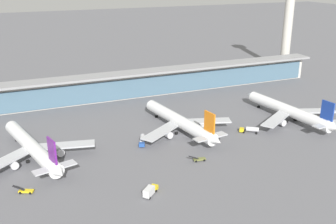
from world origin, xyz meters
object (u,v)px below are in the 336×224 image
service_truck_mid_apron_yellow (250,129)px  service_truck_on_taxiway_yellow (26,191)px  airliner_centre_stand (180,122)px  airliner_right_stand (289,111)px  service_truck_near_nose_olive (199,159)px  airliner_left_stand (33,148)px  service_truck_by_tail_blue (142,140)px  control_tower (289,16)px  service_truck_at_far_stand_yellow (150,191)px

service_truck_mid_apron_yellow → service_truck_on_taxiway_yellow: bearing=-171.6°
airliner_centre_stand → airliner_right_stand: same height
service_truck_near_nose_olive → service_truck_mid_apron_yellow: service_truck_mid_apron_yellow is taller
airliner_left_stand → airliner_centre_stand: (64.44, 3.16, 0.00)m
service_truck_by_tail_blue → service_truck_mid_apron_yellow: bearing=-9.2°
service_truck_by_tail_blue → service_truck_near_nose_olive: bearing=-58.3°
service_truck_mid_apron_yellow → airliner_left_stand: bearing=173.8°
airliner_left_stand → service_truck_on_taxiway_yellow: bearing=-101.3°
airliner_right_stand → control_tower: size_ratio=0.85×
service_truck_at_far_stand_yellow → airliner_left_stand: bearing=127.8°
service_truck_mid_apron_yellow → control_tower: 132.53m
service_truck_on_taxiway_yellow → service_truck_at_far_stand_yellow: (37.80, -17.45, 0.88)m
airliner_centre_stand → service_truck_near_nose_olive: bearing=-100.3°
airliner_left_stand → service_truck_on_taxiway_yellow: (-4.97, -24.82, -4.32)m
service_truck_near_nose_olive → service_truck_on_taxiway_yellow: bearing=178.6°
service_truck_by_tail_blue → service_truck_on_taxiway_yellow: service_truck_by_tail_blue is taller
airliner_left_stand → service_truck_on_taxiway_yellow: 25.68m
airliner_left_stand → service_truck_by_tail_blue: bearing=-2.9°
service_truck_near_nose_olive → service_truck_on_taxiway_yellow: size_ratio=1.03×
airliner_centre_stand → control_tower: (118.47, 76.82, 34.07)m
service_truck_on_taxiway_yellow → service_truck_at_far_stand_yellow: size_ratio=0.98×
airliner_right_stand → control_tower: control_tower is taller
airliner_right_stand → service_truck_mid_apron_yellow: bearing=-167.8°
airliner_left_stand → service_truck_mid_apron_yellow: bearing=-6.2°
airliner_left_stand → service_truck_mid_apron_yellow: 93.98m
airliner_centre_stand → service_truck_by_tail_blue: bearing=-165.1°
airliner_left_stand → service_truck_at_far_stand_yellow: airliner_left_stand is taller
control_tower → service_truck_at_far_stand_yellow: bearing=-140.8°
service_truck_near_nose_olive → service_truck_mid_apron_yellow: size_ratio=0.83×
airliner_centre_stand → airliner_right_stand: 55.72m
service_truck_near_nose_olive → service_truck_by_tail_blue: bearing=121.7°
service_truck_on_taxiway_yellow → service_truck_mid_apron_yellow: bearing=8.4°
service_truck_at_far_stand_yellow → airliner_centre_stand: bearing=55.2°
service_truck_mid_apron_yellow → control_tower: size_ratio=0.12×
service_truck_near_nose_olive → service_truck_on_taxiway_yellow: 64.06m
service_truck_by_tail_blue → control_tower: bearing=30.7°
airliner_right_stand → service_truck_on_taxiway_yellow: bearing=-170.8°
control_tower → service_truck_on_taxiway_yellow: bearing=-150.8°
service_truck_at_far_stand_yellow → airliner_right_stand: bearing=23.5°
airliner_right_stand → service_truck_by_tail_blue: size_ratio=6.93×
service_truck_mid_apron_yellow → service_truck_by_tail_blue: (-49.17, 8.00, 0.00)m
airliner_left_stand → airliner_centre_stand: size_ratio=0.99×
service_truck_on_taxiway_yellow → service_truck_at_far_stand_yellow: service_truck_at_far_stand_yellow is taller
airliner_left_stand → control_tower: control_tower is taller
airliner_left_stand → service_truck_on_taxiway_yellow: size_ratio=8.98×
service_truck_on_taxiway_yellow → service_truck_by_tail_blue: bearing=24.7°
service_truck_near_nose_olive → service_truck_on_taxiway_yellow: (-64.04, 1.52, 0.00)m
airliner_left_stand → service_truck_near_nose_olive: (59.07, -26.34, -4.32)m
service_truck_near_nose_olive → airliner_left_stand: bearing=156.0°
airliner_centre_stand → service_truck_mid_apron_yellow: 32.05m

